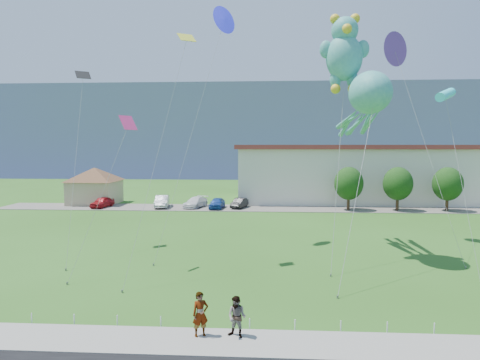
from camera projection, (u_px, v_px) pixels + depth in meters
The scene contains 25 objects.
ground at pixel (272, 318), 20.21m from camera, with size 160.00×160.00×0.00m, color #295417.
sidewalk at pixel (273, 344), 17.47m from camera, with size 80.00×2.50×0.10m, color gray.
parking_strip at pixel (268, 208), 55.03m from camera, with size 70.00×6.00×0.06m, color #59544C.
hill_ridge at pixel (267, 132), 138.57m from camera, with size 160.00×50.00×25.00m, color slate.
pavilion at pixel (95, 182), 59.22m from camera, with size 9.20×9.20×5.00m.
warehouse at pixel (447, 173), 62.08m from camera, with size 61.00×15.00×8.20m.
rope_fence at pixel (272, 324), 18.90m from camera, with size 26.05×0.05×0.50m.
tree_near at pixel (349, 183), 53.16m from camera, with size 3.60×3.60×5.47m.
tree_mid at pixel (398, 184), 52.80m from camera, with size 3.60×3.60×5.47m.
tree_far at pixel (448, 184), 52.44m from camera, with size 3.60×3.60×5.47m.
pedestrian_left at pixel (200, 314), 18.04m from camera, with size 0.69×0.45×1.89m, color gray.
pedestrian_right at pixel (237, 317), 17.94m from camera, with size 0.85×0.66×1.74m, color gray.
parked_car_red at pixel (102, 202), 55.69m from camera, with size 1.60×3.98×1.36m, color #B0151D.
parked_car_silver at pixel (162, 201), 55.71m from camera, with size 1.62×4.65×1.53m, color #AEB0B5.
parked_car_white at pixel (196, 202), 55.66m from camera, with size 1.87×4.60×1.33m, color white.
parked_car_blue at pixel (217, 203), 54.69m from camera, with size 1.62×4.02×1.37m, color #1A4193.
parked_car_black at pixel (239, 203), 55.27m from camera, with size 1.31×3.76×1.24m, color black.
octopus_kite at pixel (367, 103), 30.45m from camera, with size 4.81×13.89×13.23m.
teddy_bear_kite at pixel (344, 52), 30.49m from camera, with size 3.52×6.43×17.45m.
small_kite_black at pixel (81, 96), 33.29m from camera, with size 2.35×8.06×14.19m.
small_kite_cyan at pixel (446, 96), 22.92m from camera, with size 0.90×5.42×11.30m.
small_kite_purple at pixel (397, 54), 35.88m from camera, with size 3.33×9.73×16.91m.
small_kite_pink at pixel (122, 138), 27.60m from camera, with size 3.29×4.53×10.05m.
small_kite_yellow at pixel (179, 66), 28.20m from camera, with size 3.21×7.38×15.86m.
small_kite_blue at pixel (222, 25), 34.79m from camera, with size 5.04×8.51×19.11m.
Camera 1 is at (-0.32, -19.67, 8.17)m, focal length 32.00 mm.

